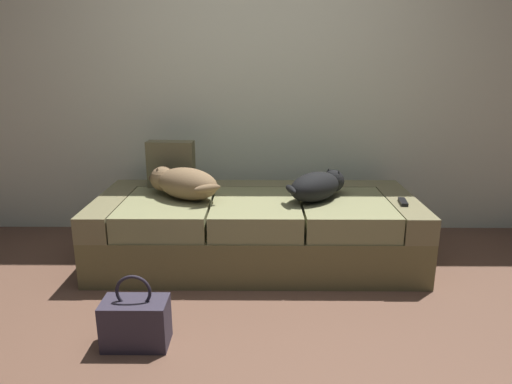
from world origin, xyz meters
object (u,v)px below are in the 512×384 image
Objects in this scene: dog_tan at (183,183)px; tv_remote at (403,202)px; handbag at (136,322)px; couch at (256,229)px; dog_dark at (318,186)px; throw_pillow at (171,164)px.

dog_tan is 1.47m from tv_remote.
dog_tan is 1.10m from handbag.
dog_tan is at bearing 84.83° from handbag.
handbag is (-0.59, -1.03, -0.10)m from couch.
handbag is at bearing -119.58° from couch.
dog_dark reaches higher than tv_remote.
dog_dark is at bearing 178.39° from tv_remote.
dog_tan is at bearing -65.99° from throw_pillow.
dog_dark is at bearing -17.42° from throw_pillow.
dog_dark is 1.46m from handbag.
dog_dark is at bearing 44.25° from handbag.
tv_remote is 0.44× the size of throw_pillow.
dog_tan reaches higher than tv_remote.
couch is 3.76× the size of dog_tan.
couch is at bearing -23.44° from throw_pillow.
handbag is (0.04, -1.30, -0.51)m from throw_pillow.
dog_tan is 3.88× the size of tv_remote.
couch is at bearing 179.09° from tv_remote.
throw_pillow is at bearing 91.88° from handbag.
dog_dark is at bearing -7.59° from couch.
dog_dark is 1.26× the size of handbag.
throw_pillow is at bearing 156.56° from couch.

